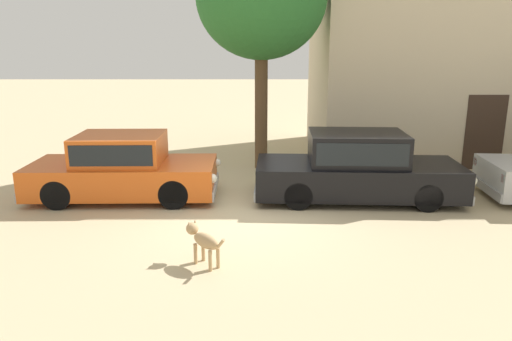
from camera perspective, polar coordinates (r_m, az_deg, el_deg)
ground_plane at (r=10.08m, az=-0.77°, el=-5.24°), size 80.00×80.00×0.00m
parked_sedan_nearest at (r=11.41m, az=-15.29°, el=0.41°), size 4.33×1.88×1.48m
parked_sedan_second at (r=11.11m, az=12.05°, el=0.40°), size 4.77×1.96×1.55m
stray_dog_spotted at (r=7.81m, az=-6.12°, el=-8.09°), size 0.73×0.74×0.67m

